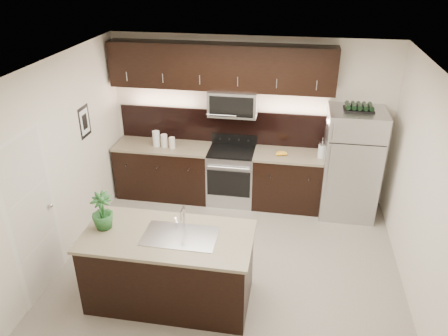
% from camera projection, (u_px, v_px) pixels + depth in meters
% --- Properties ---
extents(ground, '(4.50, 4.50, 0.00)m').
position_uv_depth(ground, '(230.00, 264.00, 5.98)').
color(ground, gray).
rests_on(ground, ground).
extents(room_walls, '(4.52, 4.02, 2.71)m').
position_uv_depth(room_walls, '(222.00, 152.00, 5.20)').
color(room_walls, silver).
rests_on(room_walls, ground).
extents(counter_run, '(3.51, 0.65, 0.94)m').
position_uv_depth(counter_run, '(219.00, 174.00, 7.32)').
color(counter_run, black).
rests_on(counter_run, ground).
extents(upper_fixtures, '(3.49, 0.40, 1.66)m').
position_uv_depth(upper_fixtures, '(222.00, 74.00, 6.69)').
color(upper_fixtures, black).
rests_on(upper_fixtures, counter_run).
extents(island, '(1.96, 0.96, 0.94)m').
position_uv_depth(island, '(170.00, 267.00, 5.19)').
color(island, black).
rests_on(island, ground).
extents(sink_faucet, '(0.84, 0.50, 0.28)m').
position_uv_depth(sink_faucet, '(180.00, 235.00, 4.96)').
color(sink_faucet, silver).
rests_on(sink_faucet, island).
extents(refrigerator, '(0.84, 0.76, 1.74)m').
position_uv_depth(refrigerator, '(351.00, 164.00, 6.78)').
color(refrigerator, '#B2B2B7').
rests_on(refrigerator, ground).
extents(wine_rack, '(0.43, 0.27, 0.10)m').
position_uv_depth(wine_rack, '(359.00, 107.00, 6.36)').
color(wine_rack, black).
rests_on(wine_rack, refrigerator).
extents(plant, '(0.27, 0.27, 0.45)m').
position_uv_depth(plant, '(102.00, 211.00, 5.01)').
color(plant, '#215324').
rests_on(plant, island).
extents(canisters, '(0.39, 0.15, 0.26)m').
position_uv_depth(canisters, '(162.00, 140.00, 7.14)').
color(canisters, silver).
rests_on(canisters, counter_run).
extents(french_press, '(0.11, 0.11, 0.33)m').
position_uv_depth(french_press, '(322.00, 150.00, 6.77)').
color(french_press, silver).
rests_on(french_press, counter_run).
extents(bananas, '(0.23, 0.20, 0.06)m').
position_uv_depth(bananas, '(278.00, 153.00, 6.88)').
color(bananas, gold).
rests_on(bananas, counter_run).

